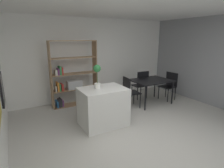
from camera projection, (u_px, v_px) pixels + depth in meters
ground_plane at (140, 138)px, 3.85m from camera, size 8.64×8.64×0.00m
ceiling_slab at (146, 0)px, 3.18m from camera, size 6.29×6.00×0.06m
back_partition at (86, 60)px, 6.04m from camera, size 6.29×0.06×2.65m
built_in_oven at (2, 89)px, 3.60m from camera, size 0.06×0.59×0.61m
kitchen_island at (103, 107)px, 4.35m from camera, size 1.05×0.79×0.90m
potted_plant_on_island at (97, 75)px, 4.14m from camera, size 0.17×0.17×0.55m
open_bookshelf at (71, 79)px, 5.53m from camera, size 1.39×0.33×1.96m
dining_table at (151, 82)px, 5.73m from camera, size 1.18×0.93×0.76m
dining_chair_window_side at (169, 84)px, 6.14m from camera, size 0.44×0.48×0.90m
dining_chair_far at (141, 83)px, 6.17m from camera, size 0.45×0.41×0.95m
dining_chair_island_side at (129, 90)px, 5.39m from camera, size 0.45×0.49×0.92m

